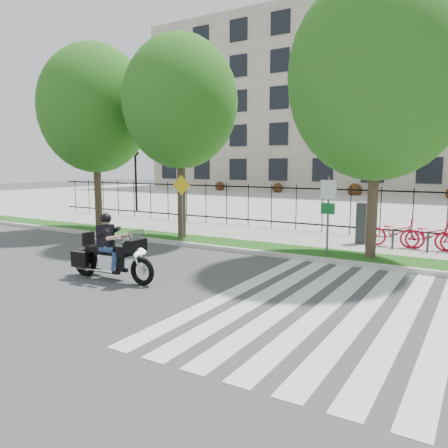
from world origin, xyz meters
The scene contains 15 objects.
ground centered at (0.00, 0.00, 0.00)m, with size 120.00×120.00×0.00m, color #3E3E41.
curb centered at (0.00, 4.10, 0.07)m, with size 60.00×0.20×0.15m, color beige.
grass_verge centered at (0.00, 4.95, 0.07)m, with size 60.00×1.50×0.15m, color #1A5114.
sidewalk centered at (0.00, 7.45, 0.07)m, with size 60.00×3.50×0.15m, color #A09D96.
plaza centered at (0.00, 25.00, 0.05)m, with size 80.00×34.00×0.10m, color #A09D96.
crosswalk_stripes centered at (4.83, 0.00, 0.01)m, with size 5.70×8.00×0.01m, color silver, non-canonical shape.
iron_fence centered at (0.00, 9.20, 1.15)m, with size 30.00×0.06×2.00m, color black, non-canonical shape.
office_building centered at (0.00, 44.92, 9.97)m, with size 60.00×21.90×20.15m.
lamp_post_left centered at (-12.00, 12.00, 3.21)m, with size 1.06×0.70×4.25m.
street_tree_0 centered at (-7.81, 4.95, 5.46)m, with size 4.87×4.87×8.12m.
street_tree_1 centered at (-3.13, 4.95, 5.41)m, with size 4.43×4.43×7.82m.
street_tree_2 centered at (4.20, 4.95, 5.63)m, with size 5.39×5.39×8.59m.
sign_pole_regulatory centered at (2.92, 4.58, 1.74)m, with size 0.50×0.09×2.50m.
sign_pole_warning centered at (-2.83, 4.58, 1.74)m, with size 0.78×0.09×2.49m.
motorcycle_rider centered at (-1.12, -0.83, 0.71)m, with size 2.77×0.82×2.13m.
Camera 1 is at (7.24, -8.91, 3.03)m, focal length 35.00 mm.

